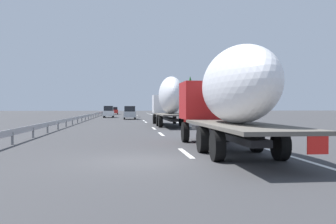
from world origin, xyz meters
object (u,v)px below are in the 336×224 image
truck_lead (169,99)px  car_silver_hatch (130,113)px  car_white_van (109,112)px  car_red_compact (114,111)px  truck_trailing (229,94)px  road_sign (175,105)px

truck_lead → car_silver_hatch: truck_lead is taller
truck_lead → car_silver_hatch: (20.06, 3.61, -1.61)m
car_white_van → car_red_compact: 27.23m
car_silver_hatch → car_red_compact: bearing=5.3°
car_silver_hatch → car_white_van: bearing=20.3°
truck_trailing → car_silver_hatch: size_ratio=3.01×
truck_lead → truck_trailing: truck_lead is taller
car_white_van → car_silver_hatch: car_white_van is taller
truck_lead → truck_trailing: size_ratio=1.09×
truck_lead → truck_trailing: 20.89m
car_red_compact → road_sign: (-37.54, -10.13, 1.14)m
car_red_compact → car_silver_hatch: car_silver_hatch is taller
road_sign → car_red_compact: bearing=15.1°
truck_trailing → car_silver_hatch: 41.13m
truck_lead → car_red_compact: truck_lead is taller
car_white_van → truck_lead: bearing=-166.4°
car_white_van → road_sign: 14.56m
truck_lead → car_white_van: size_ratio=3.07×
car_white_van → truck_trailing: bearing=-172.0°
car_silver_hatch → truck_lead: bearing=-169.8°
car_red_compact → car_silver_hatch: (-36.75, -3.42, 0.05)m
truck_trailing → car_white_van: 50.98m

